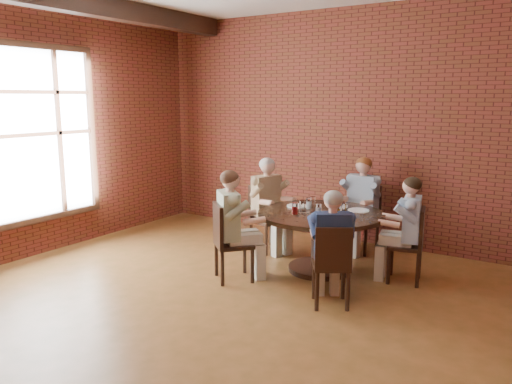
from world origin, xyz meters
The scene contains 27 objects.
floor centered at (0.00, 0.00, 0.00)m, with size 7.00×7.00×0.00m, color #9A5D2F.
wall_back centered at (0.00, 3.50, 1.70)m, with size 7.00×7.00×0.00m, color maroon.
window centered at (-3.18, 0.40, 1.65)m, with size 0.10×2.16×2.36m.
dining_table centered at (0.31, 2.00, 0.53)m, with size 1.54×1.54×0.75m.
chair_a centered at (1.37, 2.22, 0.49)m, with size 0.45×0.45×0.89m.
diner_a centered at (1.30, 2.21, 0.62)m, with size 0.47×0.58×1.24m, color teal, non-canonical shape.
chair_b centered at (0.43, 3.13, 0.51)m, with size 0.46×0.46×0.93m.
diner_b centered at (0.42, 3.05, 0.66)m, with size 0.52×0.64×1.32m, color #899CAE, non-canonical shape.
chair_c centered at (-0.75, 2.41, 0.50)m, with size 0.54×0.54×0.92m.
diner_c centered at (-0.67, 2.38, 0.65)m, with size 0.51×0.63×1.31m, color brown, non-canonical shape.
chair_d centered at (-0.47, 1.11, 0.50)m, with size 0.58×0.58×0.92m.
diner_d centered at (-0.42, 1.18, 0.65)m, with size 0.51×0.63×1.31m, color tan, non-canonical shape.
chair_e centered at (0.89, 1.06, 0.48)m, with size 0.51×0.51×0.87m.
diner_e centered at (0.86, 1.12, 0.61)m, with size 0.46×0.56×1.22m, color #1A284A, non-canonical shape.
plate_a centered at (0.67, 2.31, 0.76)m, with size 0.26×0.26×0.01m, color white.
plate_b centered at (0.36, 2.40, 0.76)m, with size 0.26×0.26×0.01m, color white.
plate_c centered at (-0.09, 2.13, 0.76)m, with size 0.26×0.26×0.01m, color white.
plate_d centered at (0.64, 1.72, 0.76)m, with size 0.26×0.26×0.01m, color white.
glass_a centered at (0.58, 2.04, 0.82)m, with size 0.07×0.07×0.14m, color white.
glass_b centered at (0.41, 2.11, 0.82)m, with size 0.07×0.07×0.14m, color white.
glass_c centered at (0.11, 2.18, 0.82)m, with size 0.07×0.07×0.14m, color white.
glass_d centered at (0.10, 2.09, 0.82)m, with size 0.07×0.07×0.14m, color white.
glass_e centered at (0.10, 1.90, 0.82)m, with size 0.07×0.07×0.14m, color white.
glass_f centered at (0.09, 1.74, 0.82)m, with size 0.07×0.07×0.14m, color white.
glass_g centered at (0.35, 1.84, 0.82)m, with size 0.07×0.07×0.14m, color white.
glass_h centered at (0.56, 1.89, 0.82)m, with size 0.07×0.07×0.14m, color white.
smartphone centered at (0.58, 1.71, 0.75)m, with size 0.07×0.14×0.01m, color black.
Camera 1 is at (2.87, -3.42, 2.13)m, focal length 35.00 mm.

